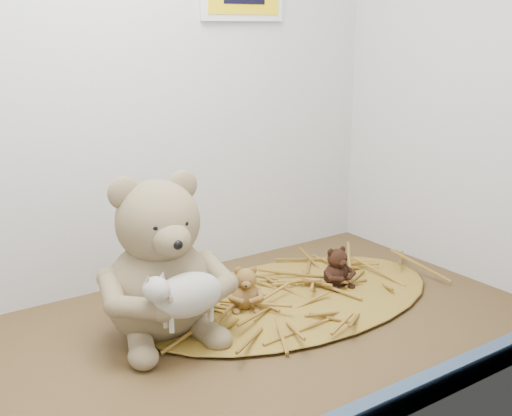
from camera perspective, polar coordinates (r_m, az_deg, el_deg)
alcove_shell at (r=95.30cm, az=-9.68°, el=14.21°), size 120.40×60.20×90.40cm
straw_bed at (r=115.93cm, az=3.27°, el=-7.98°), size 58.10×33.73×1.12cm
main_teddy at (r=100.54cm, az=-8.71°, el=-4.27°), size 23.56×24.59×26.20cm
toy_lamb at (r=93.90cm, az=-6.07°, el=-7.70°), size 14.17×8.65×9.15cm
mini_teddy_tan at (r=109.61cm, az=-0.92°, el=-6.96°), size 8.53×8.63×7.51cm
mini_teddy_brown at (r=119.46cm, az=7.17°, el=-5.09°), size 6.63×6.93×7.56cm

